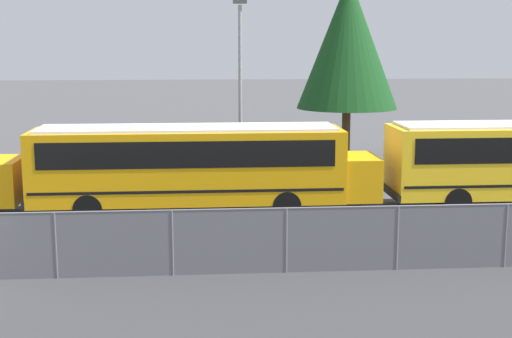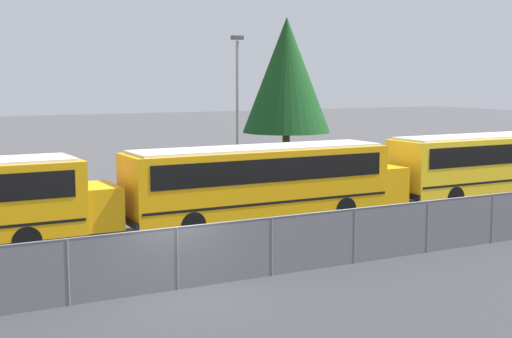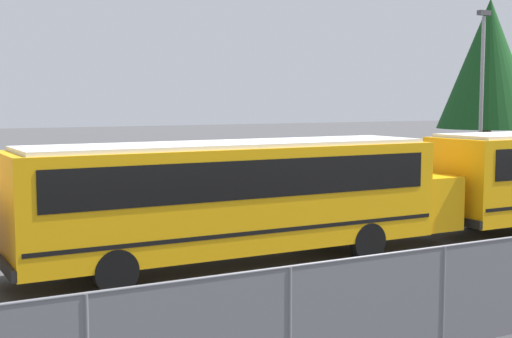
% 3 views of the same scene
% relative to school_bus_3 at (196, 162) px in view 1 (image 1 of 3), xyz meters
% --- Properties ---
extents(school_bus_3, '(12.39, 2.59, 3.14)m').
position_rel_school_bus_3_xyz_m(school_bus_3, '(0.00, 0.00, 0.00)').
color(school_bus_3, orange).
rests_on(school_bus_3, ground_plane).
extents(light_pole, '(0.60, 0.24, 7.91)m').
position_rel_school_bus_3_xyz_m(light_pole, '(1.96, 6.30, 2.47)').
color(light_pole, gray).
rests_on(light_pole, ground_plane).
extents(tree_0, '(5.19, 5.19, 9.43)m').
position_rel_school_bus_3_xyz_m(tree_0, '(7.79, 11.46, 4.18)').
color(tree_0, '#51381E').
rests_on(tree_0, ground_plane).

